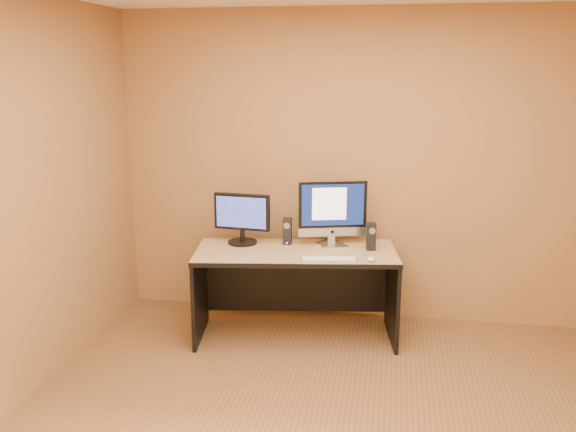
{
  "coord_description": "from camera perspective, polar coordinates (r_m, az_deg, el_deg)",
  "views": [
    {
      "loc": [
        0.32,
        -3.07,
        2.12
      ],
      "look_at": [
        -0.45,
        1.33,
        1.03
      ],
      "focal_mm": 38.0,
      "sensor_mm": 36.0,
      "label": 1
    }
  ],
  "objects": [
    {
      "name": "cable_b",
      "position": [
        5.04,
        3.25,
        -2.33
      ],
      "size": [
        0.08,
        0.16,
        0.01
      ],
      "primitive_type": "cylinder",
      "rotation": [
        1.57,
        0.0,
        -0.44
      ],
      "color": "black",
      "rests_on": "desk"
    },
    {
      "name": "imac",
      "position": [
        4.86,
        4.22,
        0.29
      ],
      "size": [
        0.59,
        0.35,
        0.54
      ],
      "primitive_type": null,
      "rotation": [
        0.0,
        0.0,
        0.28
      ],
      "color": "#B0AFB4",
      "rests_on": "desk"
    },
    {
      "name": "second_monitor",
      "position": [
        4.93,
        -4.31,
        -0.27
      ],
      "size": [
        0.49,
        0.28,
        0.41
      ],
      "primitive_type": null,
      "rotation": [
        0.0,
        0.0,
        -0.09
      ],
      "color": "black",
      "rests_on": "desk"
    },
    {
      "name": "speaker_left",
      "position": [
        4.92,
        -0.06,
        -1.43
      ],
      "size": [
        0.07,
        0.07,
        0.22
      ],
      "primitive_type": null,
      "rotation": [
        0.0,
        0.0,
        0.03
      ],
      "color": "black",
      "rests_on": "desk"
    },
    {
      "name": "keyboard",
      "position": [
        4.55,
        3.85,
        -4.06
      ],
      "size": [
        0.43,
        0.19,
        0.02
      ],
      "primitive_type": "cube",
      "rotation": [
        0.0,
        0.0,
        0.19
      ],
      "color": "silver",
      "rests_on": "desk"
    },
    {
      "name": "speaker_right",
      "position": [
        4.81,
        7.79,
        -1.91
      ],
      "size": [
        0.08,
        0.08,
        0.22
      ],
      "primitive_type": null,
      "rotation": [
        0.0,
        0.0,
        0.21
      ],
      "color": "black",
      "rests_on": "desk"
    },
    {
      "name": "mouse",
      "position": [
        4.56,
        7.75,
        -3.98
      ],
      "size": [
        0.07,
        0.11,
        0.04
      ],
      "primitive_type": "ellipsoid",
      "rotation": [
        0.0,
        0.0,
        0.19
      ],
      "color": "silver",
      "rests_on": "desk"
    },
    {
      "name": "walls",
      "position": [
        3.2,
        3.79,
        -1.17
      ],
      "size": [
        4.0,
        4.0,
        2.6
      ],
      "primitive_type": null,
      "color": "#8E6039",
      "rests_on": "ground"
    },
    {
      "name": "desk",
      "position": [
        4.89,
        0.73,
        -7.33
      ],
      "size": [
        1.65,
        0.91,
        0.72
      ],
      "primitive_type": null,
      "rotation": [
        0.0,
        0.0,
        0.15
      ],
      "color": "tan",
      "rests_on": "ground"
    },
    {
      "name": "cable_a",
      "position": [
        4.98,
        5.06,
        -2.54
      ],
      "size": [
        0.13,
        0.18,
        0.01
      ],
      "primitive_type": "cylinder",
      "rotation": [
        1.57,
        0.0,
        0.59
      ],
      "color": "black",
      "rests_on": "desk"
    }
  ]
}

